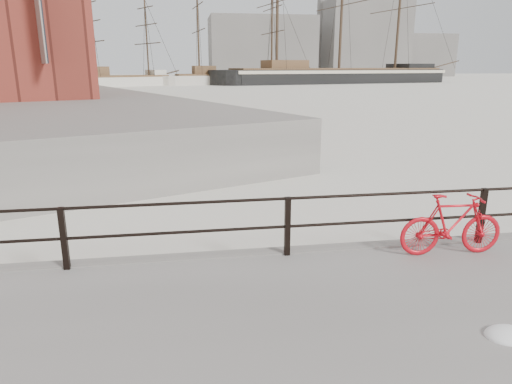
{
  "coord_description": "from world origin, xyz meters",
  "views": [
    {
      "loc": [
        -5.13,
        -7.05,
        3.39
      ],
      "look_at": [
        -3.76,
        1.5,
        1.0
      ],
      "focal_mm": 32.0,
      "sensor_mm": 36.0,
      "label": 1
    }
  ],
  "objects_px": {
    "schooner_left": "(124,86)",
    "barque_black": "(338,83)",
    "schooner_mid": "(236,84)",
    "bicycle": "(452,225)"
  },
  "relations": [
    {
      "from": "bicycle",
      "to": "barque_black",
      "type": "relative_size",
      "value": 0.03
    },
    {
      "from": "schooner_mid",
      "to": "schooner_left",
      "type": "height_order",
      "value": "schooner_mid"
    },
    {
      "from": "bicycle",
      "to": "schooner_mid",
      "type": "height_order",
      "value": "schooner_mid"
    },
    {
      "from": "barque_black",
      "to": "schooner_mid",
      "type": "bearing_deg",
      "value": 173.1
    },
    {
      "from": "schooner_mid",
      "to": "schooner_left",
      "type": "distance_m",
      "value": 21.27
    },
    {
      "from": "bicycle",
      "to": "schooner_mid",
      "type": "bearing_deg",
      "value": 88.69
    },
    {
      "from": "schooner_mid",
      "to": "schooner_left",
      "type": "bearing_deg",
      "value": -173.81
    },
    {
      "from": "barque_black",
      "to": "schooner_left",
      "type": "distance_m",
      "value": 42.76
    },
    {
      "from": "barque_black",
      "to": "schooner_mid",
      "type": "xyz_separation_m",
      "value": [
        -21.47,
        -2.33,
        0.0
      ]
    },
    {
      "from": "schooner_left",
      "to": "barque_black",
      "type": "bearing_deg",
      "value": -20.61
    }
  ]
}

